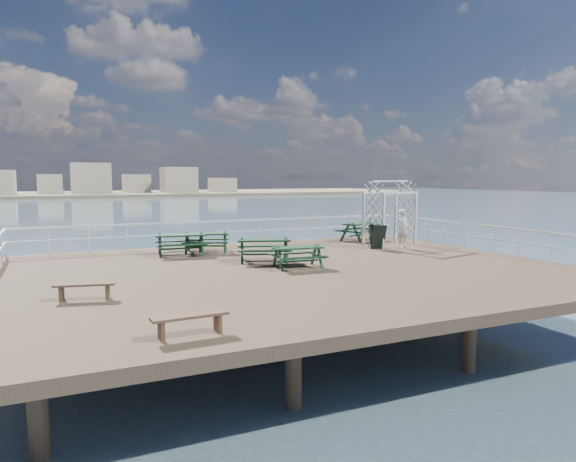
# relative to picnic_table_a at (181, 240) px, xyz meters

# --- Properties ---
(ground) EXTENTS (18.00, 14.00, 0.30)m
(ground) POSITION_rel_picnic_table_a_xyz_m (2.68, -4.46, -0.74)
(ground) COLOR brown
(ground) RESTS_ON ground
(sea_backdrop) EXTENTS (300.00, 300.00, 9.20)m
(sea_backdrop) POSITION_rel_picnic_table_a_xyz_m (15.22, 129.60, -1.10)
(sea_backdrop) COLOR #466277
(sea_backdrop) RESTS_ON ground
(railing) EXTENTS (17.77, 13.76, 1.10)m
(railing) POSITION_rel_picnic_table_a_xyz_m (2.61, -1.89, 0.28)
(railing) COLOR white
(railing) RESTS_ON ground
(picnic_table_a) EXTENTS (2.11, 1.80, 0.93)m
(picnic_table_a) POSITION_rel_picnic_table_a_xyz_m (0.00, 0.00, 0.00)
(picnic_table_a) COLOR #13361A
(picnic_table_a) RESTS_ON ground
(picnic_table_b) EXTENTS (2.20, 1.99, 0.88)m
(picnic_table_b) POSITION_rel_picnic_table_a_xyz_m (1.11, 0.36, -0.03)
(picnic_table_b) COLOR #13361A
(picnic_table_b) RESTS_ON ground
(picnic_table_c) EXTENTS (2.48, 2.31, 0.96)m
(picnic_table_c) POSITION_rel_picnic_table_a_xyz_m (8.90, 1.14, 0.02)
(picnic_table_c) COLOR #13361A
(picnic_table_c) RESTS_ON ground
(picnic_table_d) EXTENTS (2.28, 2.06, 0.92)m
(picnic_table_d) POSITION_rel_picnic_table_a_xyz_m (2.39, -2.74, -0.01)
(picnic_table_d) COLOR #13361A
(picnic_table_d) RESTS_ON ground
(picnic_table_e) EXTENTS (1.77, 1.48, 0.81)m
(picnic_table_e) POSITION_rel_picnic_table_a_xyz_m (2.92, -4.44, -0.07)
(picnic_table_e) COLOR #13361A
(picnic_table_e) RESTS_ON ground
(flat_bench_near) EXTENTS (1.48, 0.66, 0.41)m
(flat_bench_near) POSITION_rel_picnic_table_a_xyz_m (-3.81, -6.31, -0.28)
(flat_bench_near) COLOR brown
(flat_bench_near) RESTS_ON ground
(flat_bench_far) EXTENTS (1.49, 0.43, 0.42)m
(flat_bench_far) POSITION_rel_picnic_table_a_xyz_m (-2.14, -10.26, -0.28)
(flat_bench_far) COLOR brown
(flat_bench_far) RESTS_ON ground
(trellis_arbor) EXTENTS (2.53, 1.73, 2.88)m
(trellis_arbor) POSITION_rel_picnic_table_a_xyz_m (9.11, -0.96, 0.69)
(trellis_arbor) COLOR white
(trellis_arbor) RESTS_ON ground
(sandwich_board) EXTENTS (0.64, 0.49, 1.03)m
(sandwich_board) POSITION_rel_picnic_table_a_xyz_m (7.98, -1.69, -0.09)
(sandwich_board) COLOR black
(sandwich_board) RESTS_ON ground
(person) EXTENTS (0.69, 0.54, 1.67)m
(person) POSITION_rel_picnic_table_a_xyz_m (9.02, -2.05, 0.24)
(person) COLOR silver
(person) RESTS_ON ground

